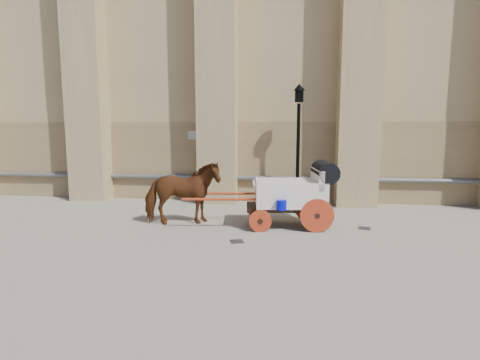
# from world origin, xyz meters

# --- Properties ---
(ground) EXTENTS (90.00, 90.00, 0.00)m
(ground) POSITION_xyz_m (0.00, 0.00, 0.00)
(ground) COLOR gray
(ground) RESTS_ON ground
(horse) EXTENTS (2.34, 1.52, 1.82)m
(horse) POSITION_xyz_m (-1.44, 0.26, 0.91)
(horse) COLOR #5A3013
(horse) RESTS_ON ground
(carriage) EXTENTS (4.31, 1.64, 1.85)m
(carriage) POSITION_xyz_m (1.77, 0.41, 1.00)
(carriage) COLOR black
(carriage) RESTS_ON ground
(street_lamp) EXTENTS (0.40, 0.40, 4.27)m
(street_lamp) POSITION_xyz_m (1.92, 3.10, 2.28)
(street_lamp) COLOR black
(street_lamp) RESTS_ON ground
(drain_grate_near) EXTENTS (0.41, 0.41, 0.01)m
(drain_grate_near) POSITION_xyz_m (0.34, -1.24, 0.01)
(drain_grate_near) COLOR black
(drain_grate_near) RESTS_ON ground
(drain_grate_far) EXTENTS (0.39, 0.39, 0.01)m
(drain_grate_far) POSITION_xyz_m (3.70, 0.40, 0.01)
(drain_grate_far) COLOR black
(drain_grate_far) RESTS_ON ground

